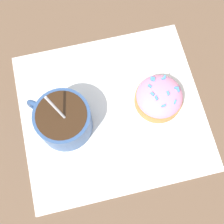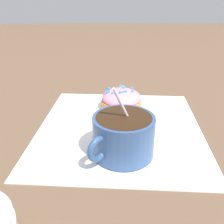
# 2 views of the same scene
# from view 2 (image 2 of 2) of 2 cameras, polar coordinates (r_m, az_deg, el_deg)

# --- Properties ---
(ground_plane) EXTENTS (3.00, 3.00, 0.00)m
(ground_plane) POSITION_cam_2_polar(r_m,az_deg,el_deg) (0.47, 1.67, -3.55)
(ground_plane) COLOR brown
(paper_napkin) EXTENTS (0.34, 0.32, 0.00)m
(paper_napkin) POSITION_cam_2_polar(r_m,az_deg,el_deg) (0.47, 1.67, -3.39)
(paper_napkin) COLOR white
(paper_napkin) RESTS_ON ground_plane
(coffee_cup) EXTENTS (0.10, 0.10, 0.11)m
(coffee_cup) POSITION_cam_2_polar(r_m,az_deg,el_deg) (0.38, 2.41, -4.86)
(coffee_cup) COLOR #335184
(coffee_cup) RESTS_ON paper_napkin
(frosted_pastry) EXTENTS (0.08, 0.08, 0.04)m
(frosted_pastry) POSITION_cam_2_polar(r_m,az_deg,el_deg) (0.54, 2.05, 2.68)
(frosted_pastry) COLOR #C18442
(frosted_pastry) RESTS_ON paper_napkin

